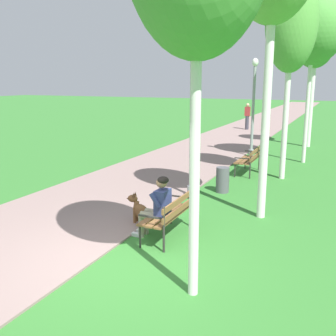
% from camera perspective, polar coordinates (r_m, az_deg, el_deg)
% --- Properties ---
extents(ground_plane, '(120.00, 120.00, 0.00)m').
position_cam_1_polar(ground_plane, '(6.91, -6.90, -13.37)').
color(ground_plane, '#33752D').
extents(paved_path, '(3.87, 60.00, 0.04)m').
position_cam_1_polar(paved_path, '(29.96, 13.63, 6.48)').
color(paved_path, gray).
rests_on(paved_path, ground).
extents(park_bench_near, '(0.55, 1.50, 0.85)m').
position_cam_1_polar(park_bench_near, '(7.68, 0.34, -6.44)').
color(park_bench_near, brown).
rests_on(park_bench_near, ground).
extents(park_bench_mid, '(0.55, 1.50, 0.85)m').
position_cam_1_polar(park_bench_mid, '(13.21, 11.75, 1.38)').
color(park_bench_mid, brown).
rests_on(park_bench_mid, ground).
extents(person_seated_on_near_bench, '(0.74, 0.49, 1.25)m').
position_cam_1_polar(person_seated_on_near_bench, '(7.59, -1.53, -5.34)').
color(person_seated_on_near_bench, gray).
rests_on(person_seated_on_near_bench, ground).
extents(dog_brown, '(0.83, 0.32, 0.71)m').
position_cam_1_polar(dog_brown, '(8.42, -3.62, -6.54)').
color(dog_brown, brown).
rests_on(dog_brown, ground).
extents(lamp_post_near, '(0.24, 0.24, 3.89)m').
position_cam_1_polar(lamp_post_near, '(10.09, 3.48, 6.88)').
color(lamp_post_near, gray).
rests_on(lamp_post_near, ground).
extents(lamp_post_mid, '(0.24, 0.24, 3.86)m').
position_cam_1_polar(lamp_post_mid, '(16.03, 12.25, 8.66)').
color(lamp_post_mid, gray).
rests_on(lamp_post_mid, ground).
extents(birch_tree_third, '(1.50, 1.51, 6.13)m').
position_cam_1_polar(birch_tree_third, '(12.64, 17.49, 19.37)').
color(birch_tree_third, silver).
rests_on(birch_tree_third, ground).
extents(birch_tree_fourth, '(2.17, 2.10, 5.91)m').
position_cam_1_polar(birch_tree_fourth, '(15.45, 20.30, 18.13)').
color(birch_tree_fourth, silver).
rests_on(birch_tree_fourth, ground).
extents(birch_tree_fifth, '(1.66, 1.55, 5.58)m').
position_cam_1_polar(birch_tree_fifth, '(19.32, 20.57, 16.13)').
color(birch_tree_fifth, silver).
rests_on(birch_tree_fifth, ground).
extents(litter_bin, '(0.36, 0.36, 0.70)m').
position_cam_1_polar(litter_bin, '(10.89, 7.91, -1.71)').
color(litter_bin, '#515156').
rests_on(litter_bin, ground).
extents(pedestrian_distant, '(0.32, 0.22, 1.65)m').
position_cam_1_polar(pedestrian_distant, '(25.00, 11.42, 7.33)').
color(pedestrian_distant, '#383842').
rests_on(pedestrian_distant, ground).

